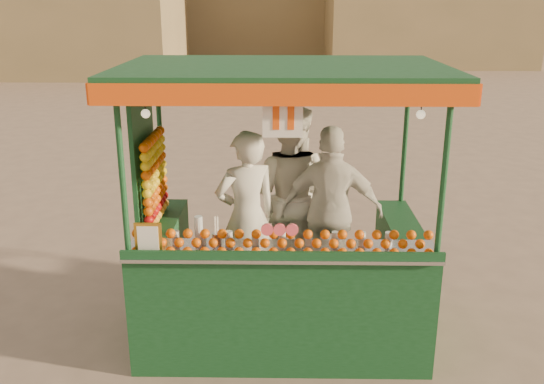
{
  "coord_description": "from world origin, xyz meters",
  "views": [
    {
      "loc": [
        0.33,
        -4.91,
        2.94
      ],
      "look_at": [
        0.26,
        -0.11,
        1.37
      ],
      "focal_mm": 39.0,
      "sensor_mm": 36.0,
      "label": 1
    }
  ],
  "objects_px": {
    "juice_cart": "(274,257)",
    "vendor_right": "(331,212)",
    "vendor_left": "(247,217)",
    "vendor_middle": "(289,194)"
  },
  "relations": [
    {
      "from": "juice_cart",
      "to": "vendor_right",
      "type": "distance_m",
      "value": 0.7
    },
    {
      "from": "vendor_left",
      "to": "vendor_middle",
      "type": "distance_m",
      "value": 0.59
    },
    {
      "from": "juice_cart",
      "to": "vendor_left",
      "type": "distance_m",
      "value": 0.45
    },
    {
      "from": "vendor_left",
      "to": "vendor_right",
      "type": "bearing_deg",
      "value": 165.97
    },
    {
      "from": "vendor_middle",
      "to": "vendor_right",
      "type": "height_order",
      "value": "vendor_middle"
    },
    {
      "from": "vendor_left",
      "to": "vendor_middle",
      "type": "xyz_separation_m",
      "value": [
        0.39,
        0.44,
        0.08
      ]
    },
    {
      "from": "juice_cart",
      "to": "vendor_right",
      "type": "relative_size",
      "value": 1.67
    },
    {
      "from": "vendor_right",
      "to": "vendor_middle",
      "type": "bearing_deg",
      "value": -36.92
    },
    {
      "from": "vendor_left",
      "to": "vendor_right",
      "type": "xyz_separation_m",
      "value": [
        0.77,
        0.12,
        0.01
      ]
    },
    {
      "from": "juice_cart",
      "to": "vendor_left",
      "type": "bearing_deg",
      "value": 135.58
    }
  ]
}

